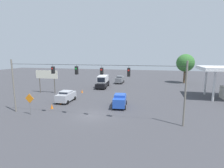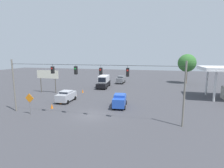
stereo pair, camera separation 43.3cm
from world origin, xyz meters
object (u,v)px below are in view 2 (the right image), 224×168
object	(u,v)px
box_truck_black_withflow_far	(104,82)
traffic_cone_third	(70,98)
overhead_signal_span	(88,81)
work_zone_sign	(30,100)
traffic_cone_fourth	(76,94)
sedan_grey_withflow_deep	(121,79)
traffic_cone_nearest	(52,106)
roadside_billboard	(48,76)
sedan_silver_parked_shoulder	(66,96)
traffic_cone_fifth	(83,91)
sedan_blue_crossing_near	(120,100)
traffic_cone_second	(61,102)
tree_horizon_left	(187,63)

from	to	relation	value
box_truck_black_withflow_far	traffic_cone_third	xyz separation A→B (m)	(2.30, 12.84, -1.03)
overhead_signal_span	work_zone_sign	world-z (taller)	overhead_signal_span
box_truck_black_withflow_far	traffic_cone_fourth	world-z (taller)	box_truck_black_withflow_far
sedan_grey_withflow_deep	traffic_cone_fourth	bearing A→B (deg)	72.19
traffic_cone_nearest	roadside_billboard	bearing A→B (deg)	-53.79
sedan_silver_parked_shoulder	traffic_cone_fifth	bearing A→B (deg)	-88.49
sedan_blue_crossing_near	traffic_cone_fourth	world-z (taller)	sedan_blue_crossing_near
sedan_grey_withflow_deep	traffic_cone_third	xyz separation A→B (m)	(5.16, 19.86, -0.68)
traffic_cone_second	sedan_grey_withflow_deep	bearing A→B (deg)	-103.33
sedan_silver_parked_shoulder	traffic_cone_second	distance (m)	1.62
overhead_signal_span	traffic_cone_third	world-z (taller)	overhead_signal_span
traffic_cone_fourth	roadside_billboard	xyz separation A→B (m)	(6.80, -1.20, 3.16)
sedan_silver_parked_shoulder	box_truck_black_withflow_far	bearing A→B (deg)	-99.22
overhead_signal_span	sedan_grey_withflow_deep	bearing A→B (deg)	-86.96
traffic_cone_second	traffic_cone_nearest	bearing A→B (deg)	90.51
box_truck_black_withflow_far	traffic_cone_fifth	world-z (taller)	box_truck_black_withflow_far
traffic_cone_third	traffic_cone_fourth	size ratio (longest dim) A/B	1.00
tree_horizon_left	sedan_grey_withflow_deep	bearing A→B (deg)	13.40
roadside_billboard	traffic_cone_second	bearing A→B (deg)	134.84
sedan_silver_parked_shoulder	traffic_cone_third	bearing A→B (deg)	-89.35
overhead_signal_span	tree_horizon_left	world-z (taller)	tree_horizon_left
overhead_signal_span	work_zone_sign	xyz separation A→B (m)	(8.04, 0.70, -2.67)
sedan_blue_crossing_near	traffic_cone_second	size ratio (longest dim) A/B	6.14
traffic_cone_fourth	traffic_cone_fifth	world-z (taller)	same
sedan_silver_parked_shoulder	traffic_cone_fifth	xyz separation A→B (m)	(0.19, -7.17, -0.60)
traffic_cone_fourth	work_zone_sign	xyz separation A→B (m)	(1.16, 11.20, 1.63)
sedan_silver_parked_shoulder	traffic_cone_fourth	bearing A→B (deg)	-86.09
roadside_billboard	tree_horizon_left	bearing A→B (deg)	-146.17
sedan_grey_withflow_deep	traffic_cone_fourth	xyz separation A→B (m)	(5.43, 16.90, -0.68)
work_zone_sign	sedan_blue_crossing_near	bearing A→B (deg)	-149.90
traffic_cone_third	sedan_grey_withflow_deep	bearing A→B (deg)	-104.56
traffic_cone_second	box_truck_black_withflow_far	bearing A→B (deg)	-99.12
sedan_grey_withflow_deep	roadside_billboard	distance (m)	20.05
sedan_grey_withflow_deep	traffic_cone_third	size ratio (longest dim) A/B	6.16
box_truck_black_withflow_far	traffic_cone_third	distance (m)	13.09
sedan_grey_withflow_deep	box_truck_black_withflow_far	bearing A→B (deg)	67.88
traffic_cone_fourth	overhead_signal_span	bearing A→B (deg)	123.24
sedan_blue_crossing_near	traffic_cone_fifth	distance (m)	12.39
sedan_grey_withflow_deep	traffic_cone_fifth	bearing A→B (deg)	69.09
overhead_signal_span	traffic_cone_fourth	size ratio (longest dim) A/B	30.96
sedan_blue_crossing_near	roadside_billboard	size ratio (longest dim) A/B	0.90
tree_horizon_left	box_truck_black_withflow_far	bearing A→B (deg)	28.88
traffic_cone_fourth	roadside_billboard	size ratio (longest dim) A/B	0.15
roadside_billboard	work_zone_sign	world-z (taller)	roadside_billboard
traffic_cone_third	traffic_cone_fourth	world-z (taller)	same
sedan_silver_parked_shoulder	traffic_cone_nearest	xyz separation A→B (m)	(0.19, 4.00, -0.60)
traffic_cone_second	traffic_cone_fifth	distance (m)	8.66
sedan_silver_parked_shoulder	sedan_blue_crossing_near	distance (m)	9.36
work_zone_sign	traffic_cone_nearest	bearing A→B (deg)	-112.87
sedan_grey_withflow_deep	work_zone_sign	size ratio (longest dim) A/B	1.55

